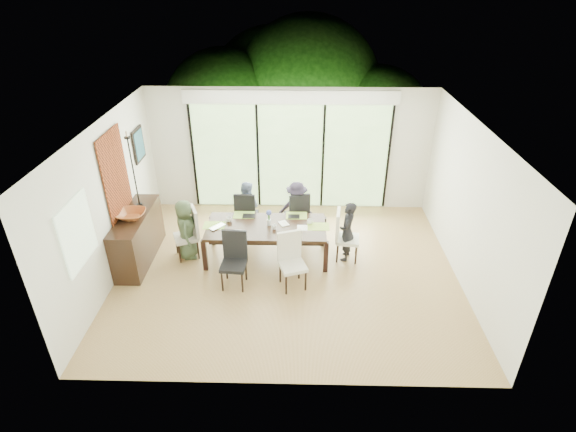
{
  "coord_description": "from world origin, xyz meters",
  "views": [
    {
      "loc": [
        0.16,
        -6.57,
        4.85
      ],
      "look_at": [
        0.0,
        0.25,
        1.0
      ],
      "focal_mm": 28.0,
      "sensor_mm": 36.0,
      "label": 1
    }
  ],
  "objects_px": {
    "chair_left_end": "(185,233)",
    "person_right_end": "(347,231)",
    "chair_right_end": "(348,235)",
    "sideboard": "(138,237)",
    "cup_c": "(310,222)",
    "chair_far_left": "(247,212)",
    "chair_far_right": "(297,212)",
    "chair_near_left": "(233,261)",
    "cup_a": "(229,219)",
    "laptop": "(219,228)",
    "cup_b": "(274,227)",
    "table_top": "(266,227)",
    "person_far_right": "(297,209)",
    "person_far_left": "(247,209)",
    "person_left_end": "(186,229)",
    "vase": "(269,222)",
    "bowl": "(131,215)",
    "chair_near_right": "(293,262)"
  },
  "relations": [
    {
      "from": "chair_left_end",
      "to": "person_right_end",
      "type": "xyz_separation_m",
      "value": [
        2.98,
        0.0,
        0.09
      ]
    },
    {
      "from": "cup_c",
      "to": "bowl",
      "type": "height_order",
      "value": "bowl"
    },
    {
      "from": "chair_far_left",
      "to": "laptop",
      "type": "distance_m",
      "value": 1.05
    },
    {
      "from": "table_top",
      "to": "chair_near_right",
      "type": "bearing_deg",
      "value": -60.11
    },
    {
      "from": "chair_far_left",
      "to": "chair_far_right",
      "type": "relative_size",
      "value": 1.0
    },
    {
      "from": "person_right_end",
      "to": "laptop",
      "type": "height_order",
      "value": "person_right_end"
    },
    {
      "from": "person_far_left",
      "to": "cup_c",
      "type": "relative_size",
      "value": 10.4
    },
    {
      "from": "person_far_right",
      "to": "cup_b",
      "type": "height_order",
      "value": "person_far_right"
    },
    {
      "from": "cup_c",
      "to": "chair_far_left",
      "type": "bearing_deg",
      "value": 149.04
    },
    {
      "from": "person_right_end",
      "to": "cup_a",
      "type": "xyz_separation_m",
      "value": [
        -2.18,
        0.15,
        0.14
      ]
    },
    {
      "from": "chair_far_right",
      "to": "person_far_left",
      "type": "height_order",
      "value": "person_far_left"
    },
    {
      "from": "laptop",
      "to": "chair_left_end",
      "type": "bearing_deg",
      "value": 122.38
    },
    {
      "from": "table_top",
      "to": "bowl",
      "type": "relative_size",
      "value": 4.38
    },
    {
      "from": "laptop",
      "to": "bowl",
      "type": "distance_m",
      "value": 1.54
    },
    {
      "from": "chair_near_left",
      "to": "cup_a",
      "type": "bearing_deg",
      "value": 105.4
    },
    {
      "from": "person_right_end",
      "to": "person_far_right",
      "type": "xyz_separation_m",
      "value": [
        -0.93,
        0.83,
        0.0
      ]
    },
    {
      "from": "chair_right_end",
      "to": "cup_a",
      "type": "bearing_deg",
      "value": 93.45
    },
    {
      "from": "chair_near_left",
      "to": "person_right_end",
      "type": "bearing_deg",
      "value": 28.02
    },
    {
      "from": "person_left_end",
      "to": "cup_c",
      "type": "distance_m",
      "value": 2.29
    },
    {
      "from": "person_far_right",
      "to": "cup_a",
      "type": "relative_size",
      "value": 10.4
    },
    {
      "from": "chair_far_right",
      "to": "cup_c",
      "type": "distance_m",
      "value": 0.82
    },
    {
      "from": "cup_b",
      "to": "table_top",
      "type": "bearing_deg",
      "value": 146.31
    },
    {
      "from": "chair_left_end",
      "to": "sideboard",
      "type": "distance_m",
      "value": 0.86
    },
    {
      "from": "person_far_left",
      "to": "person_far_right",
      "type": "relative_size",
      "value": 1.0
    },
    {
      "from": "chair_far_left",
      "to": "person_far_right",
      "type": "distance_m",
      "value": 1.0
    },
    {
      "from": "cup_a",
      "to": "cup_b",
      "type": "bearing_deg",
      "value": -16.39
    },
    {
      "from": "person_far_right",
      "to": "chair_left_end",
      "type": "bearing_deg",
      "value": 32.8
    },
    {
      "from": "person_far_left",
      "to": "sideboard",
      "type": "height_order",
      "value": "person_far_left"
    },
    {
      "from": "vase",
      "to": "laptop",
      "type": "relative_size",
      "value": 0.36
    },
    {
      "from": "person_right_end",
      "to": "vase",
      "type": "bearing_deg",
      "value": -77.86
    },
    {
      "from": "chair_right_end",
      "to": "laptop",
      "type": "xyz_separation_m",
      "value": [
        -2.35,
        -0.1,
        0.19
      ]
    },
    {
      "from": "person_right_end",
      "to": "person_far_left",
      "type": "xyz_separation_m",
      "value": [
        -1.93,
        0.83,
        0.0
      ]
    },
    {
      "from": "chair_right_end",
      "to": "chair_far_right",
      "type": "bearing_deg",
      "value": 55.53
    },
    {
      "from": "chair_near_left",
      "to": "cup_c",
      "type": "distance_m",
      "value": 1.64
    },
    {
      "from": "chair_left_end",
      "to": "cup_c",
      "type": "relative_size",
      "value": 8.87
    },
    {
      "from": "chair_right_end",
      "to": "chair_far_left",
      "type": "distance_m",
      "value": 2.13
    },
    {
      "from": "chair_left_end",
      "to": "chair_right_end",
      "type": "bearing_deg",
      "value": 67.33
    },
    {
      "from": "person_left_end",
      "to": "vase",
      "type": "bearing_deg",
      "value": -96.03
    },
    {
      "from": "person_far_left",
      "to": "vase",
      "type": "distance_m",
      "value": 0.94
    },
    {
      "from": "laptop",
      "to": "sideboard",
      "type": "xyz_separation_m",
      "value": [
        -1.51,
        -0.01,
        -0.22
      ]
    },
    {
      "from": "chair_right_end",
      "to": "sideboard",
      "type": "bearing_deg",
      "value": 98.92
    },
    {
      "from": "bowl",
      "to": "cup_c",
      "type": "bearing_deg",
      "value": 5.52
    },
    {
      "from": "table_top",
      "to": "person_far_left",
      "type": "height_order",
      "value": "person_far_left"
    },
    {
      "from": "cup_b",
      "to": "sideboard",
      "type": "distance_m",
      "value": 2.52
    },
    {
      "from": "vase",
      "to": "cup_b",
      "type": "relative_size",
      "value": 1.2
    },
    {
      "from": "table_top",
      "to": "chair_right_end",
      "type": "height_order",
      "value": "chair_right_end"
    },
    {
      "from": "chair_near_right",
      "to": "person_left_end",
      "type": "height_order",
      "value": "person_left_end"
    },
    {
      "from": "chair_far_right",
      "to": "person_right_end",
      "type": "distance_m",
      "value": 1.26
    },
    {
      "from": "table_top",
      "to": "chair_far_left",
      "type": "bearing_deg",
      "value": 117.9
    },
    {
      "from": "chair_left_end",
      "to": "laptop",
      "type": "relative_size",
      "value": 3.33
    }
  ]
}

